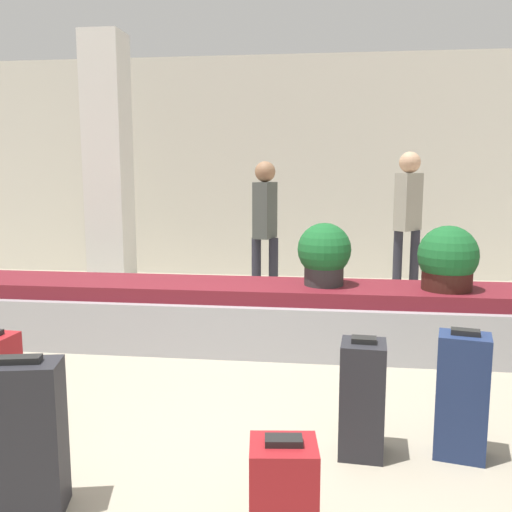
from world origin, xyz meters
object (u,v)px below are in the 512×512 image
at_px(potted_plant_1, 324,254).
at_px(suitcase_6, 283,492).
at_px(pillar, 109,168).
at_px(suitcase_2, 24,437).
at_px(suitcase_1, 362,398).
at_px(traveler_0, 265,221).
at_px(potted_plant_0, 448,260).
at_px(suitcase_4, 462,396).
at_px(traveler_1, 408,212).

bearing_deg(potted_plant_1, suitcase_6, -92.94).
height_order(pillar, suitcase_2, pillar).
relative_size(suitcase_1, suitcase_2, 0.90).
bearing_deg(traveler_0, pillar, 97.23).
distance_m(suitcase_2, traveler_0, 4.25).
bearing_deg(potted_plant_0, suitcase_4, -98.13).
bearing_deg(suitcase_2, suitcase_1, 12.57).
height_order(potted_plant_0, traveler_1, traveler_1).
bearing_deg(traveler_1, suitcase_6, -149.31).
relative_size(potted_plant_0, traveler_0, 0.33).
xyz_separation_m(suitcase_2, potted_plant_0, (2.39, 2.59, 0.47)).
bearing_deg(suitcase_2, potted_plant_0, 34.79).
xyz_separation_m(suitcase_1, traveler_1, (0.74, 3.91, 0.76)).
distance_m(suitcase_4, traveler_0, 3.72).
bearing_deg(suitcase_2, traveler_1, 50.95).
relative_size(suitcase_6, traveler_0, 0.28).
height_order(pillar, potted_plant_1, pillar).
bearing_deg(traveler_1, potted_plant_1, -161.98).
relative_size(suitcase_1, traveler_1, 0.38).
height_order(suitcase_1, suitcase_2, suitcase_2).
distance_m(pillar, potted_plant_0, 4.21).
distance_m(suitcase_1, traveler_0, 3.59).
height_order(suitcase_6, traveler_0, traveler_0).
height_order(pillar, traveler_1, pillar).
relative_size(suitcase_4, traveler_1, 0.41).
bearing_deg(suitcase_1, potted_plant_0, 70.79).
distance_m(pillar, suitcase_1, 4.87).
distance_m(suitcase_1, suitcase_2, 1.76).
relative_size(suitcase_6, potted_plant_1, 0.86).
xyz_separation_m(pillar, traveler_1, (3.63, 0.20, -0.51)).
height_order(suitcase_4, suitcase_6, suitcase_4).
bearing_deg(suitcase_6, traveler_0, 90.75).
bearing_deg(pillar, potted_plant_1, -34.10).
height_order(pillar, potted_plant_0, pillar).
bearing_deg(suitcase_2, pillar, 93.80).
distance_m(pillar, suitcase_2, 4.80).
relative_size(suitcase_4, suitcase_6, 1.55).
xyz_separation_m(suitcase_2, suitcase_6, (1.21, -0.07, -0.14)).
relative_size(suitcase_4, potted_plant_0, 1.34).
bearing_deg(potted_plant_1, traveler_0, 114.87).
xyz_separation_m(pillar, suitcase_4, (3.44, -3.67, -1.24)).
bearing_deg(traveler_1, suitcase_4, -138.88).
bearing_deg(suitcase_1, suitcase_4, 8.93).
relative_size(pillar, traveler_0, 1.91).
height_order(pillar, traveler_0, pillar).
bearing_deg(pillar, traveler_0, -8.92).
bearing_deg(suitcase_4, potted_plant_0, 93.88).
height_order(traveler_0, traveler_1, traveler_1).
height_order(pillar, suitcase_6, pillar).
bearing_deg(potted_plant_1, suitcase_4, -67.27).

